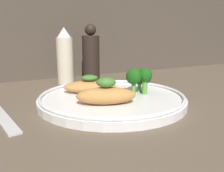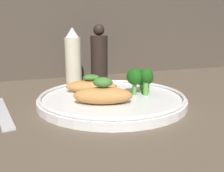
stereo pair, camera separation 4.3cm
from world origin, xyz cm
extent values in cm
cube|color=brown|center=(0.00, 0.00, -0.50)|extent=(180.00, 180.00, 1.00)
cylinder|color=white|center=(0.00, 0.00, 0.70)|extent=(28.87, 28.87, 1.40)
torus|color=white|center=(0.00, 0.00, 1.70)|extent=(28.27, 28.27, 0.60)
ellipsoid|color=#BC7F42|center=(-3.56, -4.34, 2.87)|extent=(11.29, 8.03, 2.95)
ellipsoid|color=#3D752D|center=(-3.56, -4.34, 5.23)|extent=(4.17, 3.80, 1.76)
ellipsoid|color=#BC7F42|center=(-2.82, 4.61, 2.66)|extent=(11.96, 8.90, 2.53)
ellipsoid|color=#3D752D|center=(-2.82, 4.61, 4.56)|extent=(4.28, 3.93, 1.27)
cylinder|color=#569942|center=(7.78, -0.51, 2.49)|extent=(1.02, 1.02, 2.19)
sphere|color=#195114|center=(7.78, -0.51, 4.52)|extent=(2.66, 2.66, 2.66)
cylinder|color=#569942|center=(6.69, 0.16, 2.47)|extent=(0.76, 0.76, 2.15)
sphere|color=#195114|center=(6.69, 0.16, 4.74)|extent=(3.42, 3.42, 3.42)
cylinder|color=#569942|center=(4.55, -0.93, 2.67)|extent=(0.85, 0.85, 2.53)
sphere|color=#195114|center=(4.55, -0.93, 5.09)|extent=(3.30, 3.30, 3.30)
cylinder|color=#569942|center=(6.45, -2.15, 2.91)|extent=(1.07, 1.07, 3.03)
sphere|color=#195114|center=(6.45, -2.15, 5.41)|extent=(2.82, 2.82, 2.82)
cylinder|color=beige|center=(-2.12, 23.47, 6.43)|extent=(4.60, 4.60, 12.85)
cone|color=white|center=(-2.12, 23.47, 14.27)|extent=(3.91, 3.91, 2.83)
cylinder|color=black|center=(5.82, 23.47, 6.72)|extent=(5.09, 5.09, 13.44)
sphere|color=black|center=(5.82, 23.47, 15.10)|extent=(3.31, 3.31, 3.31)
cube|color=silver|center=(-19.95, 2.01, 0.30)|extent=(4.51, 18.80, 0.60)
camera|label=1|loc=(-20.44, -36.88, 12.54)|focal=35.00mm
camera|label=2|loc=(-16.57, -38.77, 12.54)|focal=35.00mm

